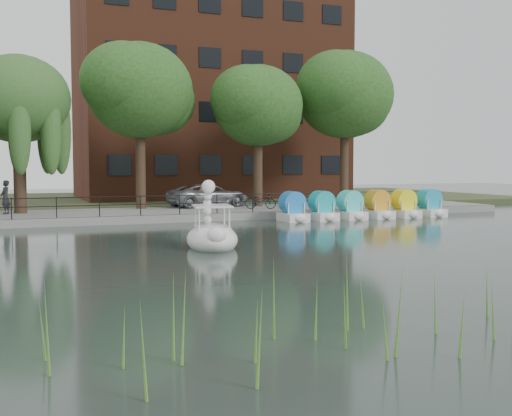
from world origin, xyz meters
TOP-DOWN VIEW (x-y plane):
  - ground_plane at (0.00, 0.00)m, footprint 120.00×120.00m
  - promenade at (0.00, 16.00)m, footprint 40.00×6.00m
  - kerb at (0.00, 13.05)m, footprint 40.00×0.25m
  - land_strip at (0.00, 30.00)m, footprint 60.00×22.00m
  - railing at (0.00, 13.25)m, footprint 32.00×0.05m
  - apartment_building at (7.00, 29.97)m, footprint 20.00×10.07m
  - willow_mid at (-7.50, 17.00)m, footprint 5.32×5.32m
  - broadleaf_center at (-1.00, 18.00)m, footprint 6.00×6.00m
  - broadleaf_right at (6.00, 17.50)m, footprint 5.40×5.40m
  - broadleaf_far at (12.50, 18.50)m, footprint 6.30×6.30m
  - minivan at (3.06, 18.06)m, footprint 3.51×6.00m
  - bicycle at (5.25, 15.21)m, footprint 1.32×1.80m
  - pedestrian at (-8.23, 16.47)m, footprint 0.74×0.85m
  - swan_boat at (-1.55, 3.08)m, footprint 2.24×3.08m
  - pedal_boat_row at (9.76, 11.46)m, footprint 9.65×1.70m

SIDE VIEW (x-z plane):
  - ground_plane at x=0.00m, z-range 0.00..0.00m
  - land_strip at x=0.00m, z-range 0.00..0.36m
  - promenade at x=0.00m, z-range 0.00..0.40m
  - kerb at x=0.00m, z-range 0.00..0.40m
  - swan_boat at x=-1.55m, z-range -0.67..1.71m
  - pedal_boat_row at x=9.76m, z-range -0.09..1.31m
  - bicycle at x=5.25m, z-range 0.40..1.40m
  - railing at x=0.00m, z-range 0.65..1.65m
  - minivan at x=3.06m, z-range 0.40..1.97m
  - pedestrian at x=-8.23m, z-range 0.40..2.38m
  - willow_mid at x=-7.50m, z-range 2.17..10.32m
  - broadleaf_right at x=6.00m, z-range 2.22..10.55m
  - broadleaf_center at x=-1.00m, z-range 2.44..11.69m
  - broadleaf_far at x=12.50m, z-range 2.54..12.25m
  - apartment_building at x=7.00m, z-range 0.36..18.36m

